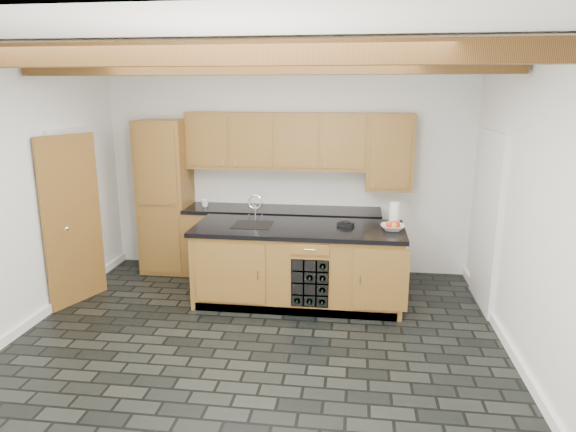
# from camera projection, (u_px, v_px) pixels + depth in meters

# --- Properties ---
(ground) EXTENTS (5.00, 5.00, 0.00)m
(ground) POSITION_uv_depth(u_px,v_px,m) (253.00, 351.00, 5.01)
(ground) COLOR black
(ground) RESTS_ON ground
(room_shell) EXTENTS (5.01, 5.00, 5.00)m
(room_shell) POSITION_uv_depth(u_px,v_px,m) (252.00, 187.00, 5.17)
(room_shell) COLOR white
(room_shell) RESTS_ON ground
(back_cabinetry) EXTENTS (3.65, 0.62, 2.20)m
(back_cabinetry) POSITION_uv_depth(u_px,v_px,m) (257.00, 204.00, 6.98)
(back_cabinetry) COLOR brown
(back_cabinetry) RESTS_ON ground
(island) EXTENTS (2.48, 0.96, 0.93)m
(island) POSITION_uv_depth(u_px,v_px,m) (299.00, 265.00, 6.10)
(island) COLOR brown
(island) RESTS_ON ground
(faucet) EXTENTS (0.45, 0.40, 0.34)m
(faucet) POSITION_uv_depth(u_px,v_px,m) (253.00, 221.00, 6.10)
(faucet) COLOR black
(faucet) RESTS_ON island
(kitchen_scale) EXTENTS (0.21, 0.16, 0.06)m
(kitchen_scale) POSITION_uv_depth(u_px,v_px,m) (346.00, 224.00, 6.01)
(kitchen_scale) COLOR black
(kitchen_scale) RESTS_ON island
(fruit_bowl) EXTENTS (0.28, 0.28, 0.07)m
(fruit_bowl) POSITION_uv_depth(u_px,v_px,m) (392.00, 228.00, 5.83)
(fruit_bowl) COLOR beige
(fruit_bowl) RESTS_ON island
(fruit_cluster) EXTENTS (0.16, 0.17, 0.07)m
(fruit_cluster) POSITION_uv_depth(u_px,v_px,m) (393.00, 225.00, 5.83)
(fruit_cluster) COLOR #A91616
(fruit_cluster) RESTS_ON fruit_bowl
(paper_towel) EXTENTS (0.13, 0.13, 0.25)m
(paper_towel) POSITION_uv_depth(u_px,v_px,m) (394.00, 213.00, 6.12)
(paper_towel) COLOR white
(paper_towel) RESTS_ON island
(mug) EXTENTS (0.11, 0.11, 0.10)m
(mug) POSITION_uv_depth(u_px,v_px,m) (205.00, 203.00, 7.03)
(mug) COLOR white
(mug) RESTS_ON back_cabinetry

